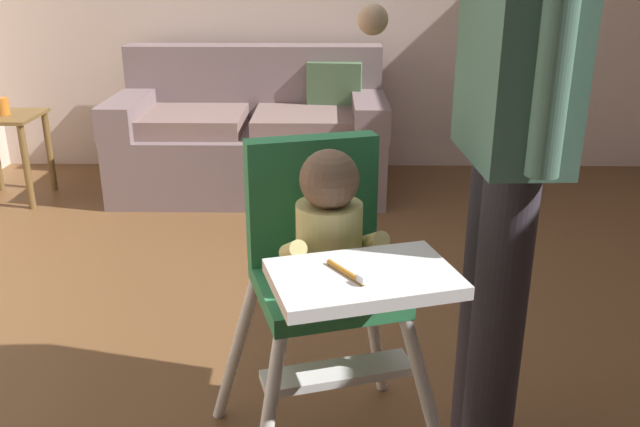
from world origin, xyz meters
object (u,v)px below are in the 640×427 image
(couch, at_px, (253,136))
(sippy_cup, at_px, (3,106))
(adult_standing, at_px, (508,133))
(side_table, at_px, (7,138))
(high_chair, at_px, (327,253))

(couch, distance_m, sippy_cup, 1.47)
(adult_standing, relative_size, side_table, 3.30)
(couch, distance_m, high_chair, 2.59)
(adult_standing, distance_m, side_table, 3.31)
(couch, bearing_deg, sippy_cup, -79.91)
(sippy_cup, bearing_deg, high_chair, -50.07)
(side_table, bearing_deg, sippy_cup, 0.00)
(side_table, xyz_separation_m, sippy_cup, (0.01, 0.00, 0.19))
(high_chair, xyz_separation_m, side_table, (-1.91, 2.27, -0.28))
(high_chair, height_order, adult_standing, adult_standing)
(adult_standing, relative_size, sippy_cup, 17.16)
(side_table, bearing_deg, adult_standing, -43.74)
(side_table, distance_m, sippy_cup, 0.19)
(couch, relative_size, side_table, 3.17)
(adult_standing, bearing_deg, high_chair, -0.38)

